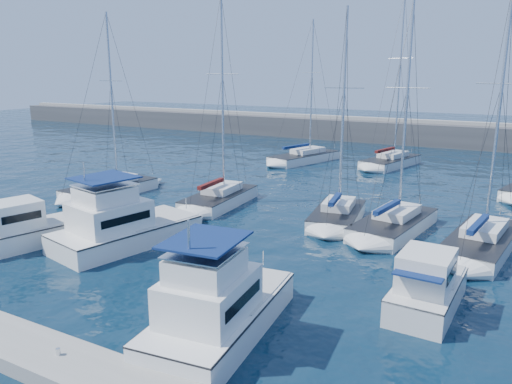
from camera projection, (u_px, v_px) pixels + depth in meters
The scene contains 15 objects.
ground at pixel (228, 265), 26.66m from camera, with size 220.00×220.00×0.00m, color black.
breakwater at pixel (423, 137), 70.65m from camera, with size 160.00×6.00×4.45m.
dock at pixel (59, 363), 17.23m from camera, with size 40.00×2.20×0.60m, color gray.
dock_cleat_centre at pixel (58, 352), 17.13m from camera, with size 0.16×0.16×0.25m, color silver.
motor_yacht_port_outer at pixel (25, 230), 29.48m from camera, with size 4.26×6.43×3.20m.
motor_yacht_port_inner at pixel (120, 227), 29.46m from camera, with size 5.70×9.21×4.69m.
motor_yacht_stbd_inner at pixel (217, 310), 19.24m from camera, with size 4.19×8.37×4.69m.
motor_yacht_stbd_outer at pixel (427, 290), 21.45m from camera, with size 2.65×5.55×3.20m.
sailboat_mid_a at pixel (111, 189), 41.69m from camera, with size 3.88×8.32×14.96m.
sailboat_mid_b at pixel (220, 198), 38.52m from camera, with size 3.59×7.77×15.87m.
sailboat_mid_c at pixel (337, 215), 33.92m from camera, with size 3.97×6.93×14.46m.
sailboat_mid_d at pixel (394, 224), 32.07m from camera, with size 4.21×8.27×14.55m.
sailboat_mid_e at pixel (482, 242), 28.74m from camera, with size 4.07×8.84×15.11m.
sailboat_back_a at pixel (305, 157), 56.87m from camera, with size 5.66×9.80×15.94m.
sailboat_back_b at pixel (390, 161), 54.18m from camera, with size 5.03×8.81×18.39m.
Camera 1 is at (13.38, -21.15, 10.11)m, focal length 35.00 mm.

